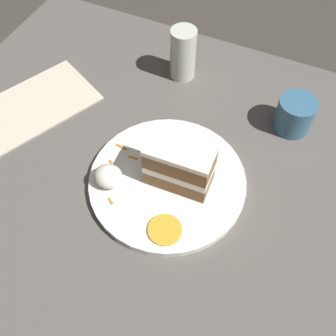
{
  "coord_description": "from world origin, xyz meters",
  "views": [
    {
      "loc": [
        0.23,
        -0.37,
        0.7
      ],
      "look_at": [
        0.06,
        0.0,
        0.09
      ],
      "focal_mm": 42.0,
      "sensor_mm": 36.0,
      "label": 1
    }
  ],
  "objects_px": {
    "cream_dollop": "(108,176)",
    "menu_card": "(33,106)",
    "drinking_glass": "(183,57)",
    "cake_slice": "(179,165)",
    "plate": "(168,180)",
    "orange_garnish": "(165,230)",
    "coffee_mug": "(295,114)"
  },
  "relations": [
    {
      "from": "cream_dollop",
      "to": "menu_card",
      "type": "xyz_separation_m",
      "value": [
        -0.27,
        0.11,
        -0.03
      ]
    },
    {
      "from": "drinking_glass",
      "to": "cake_slice",
      "type": "bearing_deg",
      "value": -67.95
    },
    {
      "from": "cream_dollop",
      "to": "drinking_glass",
      "type": "relative_size",
      "value": 0.45
    },
    {
      "from": "plate",
      "to": "orange_garnish",
      "type": "relative_size",
      "value": 4.94
    },
    {
      "from": "plate",
      "to": "orange_garnish",
      "type": "xyz_separation_m",
      "value": [
        0.04,
        -0.1,
        0.01
      ]
    },
    {
      "from": "cake_slice",
      "to": "drinking_glass",
      "type": "relative_size",
      "value": 1.0
    },
    {
      "from": "cake_slice",
      "to": "coffee_mug",
      "type": "distance_m",
      "value": 0.29
    },
    {
      "from": "plate",
      "to": "menu_card",
      "type": "distance_m",
      "value": 0.37
    },
    {
      "from": "coffee_mug",
      "to": "menu_card",
      "type": "distance_m",
      "value": 0.58
    },
    {
      "from": "cream_dollop",
      "to": "menu_card",
      "type": "relative_size",
      "value": 0.2
    },
    {
      "from": "orange_garnish",
      "to": "coffee_mug",
      "type": "xyz_separation_m",
      "value": [
        0.14,
        0.35,
        0.02
      ]
    },
    {
      "from": "menu_card",
      "to": "coffee_mug",
      "type": "bearing_deg",
      "value": -135.47
    },
    {
      "from": "cake_slice",
      "to": "orange_garnish",
      "type": "distance_m",
      "value": 0.12
    },
    {
      "from": "plate",
      "to": "drinking_glass",
      "type": "xyz_separation_m",
      "value": [
        -0.1,
        0.3,
        0.05
      ]
    },
    {
      "from": "drinking_glass",
      "to": "coffee_mug",
      "type": "relative_size",
      "value": 1.56
    },
    {
      "from": "cake_slice",
      "to": "coffee_mug",
      "type": "height_order",
      "value": "cake_slice"
    },
    {
      "from": "plate",
      "to": "cream_dollop",
      "type": "bearing_deg",
      "value": -151.01
    },
    {
      "from": "menu_card",
      "to": "cake_slice",
      "type": "bearing_deg",
      "value": -162.14
    },
    {
      "from": "cream_dollop",
      "to": "coffee_mug",
      "type": "bearing_deg",
      "value": 46.52
    },
    {
      "from": "orange_garnish",
      "to": "drinking_glass",
      "type": "bearing_deg",
      "value": 109.04
    },
    {
      "from": "plate",
      "to": "cake_slice",
      "type": "height_order",
      "value": "cake_slice"
    },
    {
      "from": "drinking_glass",
      "to": "plate",
      "type": "bearing_deg",
      "value": -71.87
    },
    {
      "from": "cream_dollop",
      "to": "orange_garnish",
      "type": "bearing_deg",
      "value": -18.99
    },
    {
      "from": "orange_garnish",
      "to": "coffee_mug",
      "type": "distance_m",
      "value": 0.38
    },
    {
      "from": "plate",
      "to": "coffee_mug",
      "type": "distance_m",
      "value": 0.31
    },
    {
      "from": "plate",
      "to": "drinking_glass",
      "type": "distance_m",
      "value": 0.32
    },
    {
      "from": "cream_dollop",
      "to": "drinking_glass",
      "type": "distance_m",
      "value": 0.35
    },
    {
      "from": "orange_garnish",
      "to": "menu_card",
      "type": "distance_m",
      "value": 0.44
    },
    {
      "from": "drinking_glass",
      "to": "menu_card",
      "type": "xyz_separation_m",
      "value": [
        -0.27,
        -0.24,
        -0.05
      ]
    },
    {
      "from": "drinking_glass",
      "to": "cream_dollop",
      "type": "bearing_deg",
      "value": -90.48
    },
    {
      "from": "plate",
      "to": "menu_card",
      "type": "xyz_separation_m",
      "value": [
        -0.37,
        0.06,
        -0.01
      ]
    },
    {
      "from": "drinking_glass",
      "to": "coffee_mug",
      "type": "bearing_deg",
      "value": -10.48
    }
  ]
}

